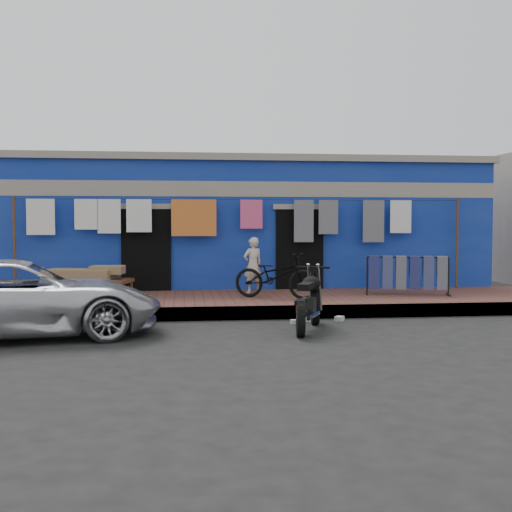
# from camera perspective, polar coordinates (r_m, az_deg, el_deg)

# --- Properties ---
(ground) EXTENTS (80.00, 80.00, 0.00)m
(ground) POSITION_cam_1_polar(r_m,az_deg,el_deg) (10.35, 1.28, -6.95)
(ground) COLOR black
(ground) RESTS_ON ground
(sidewalk) EXTENTS (28.00, 3.00, 0.25)m
(sidewalk) POSITION_cam_1_polar(r_m,az_deg,el_deg) (13.28, -0.50, -4.20)
(sidewalk) COLOR brown
(sidewalk) RESTS_ON ground
(curb) EXTENTS (28.00, 0.10, 0.25)m
(curb) POSITION_cam_1_polar(r_m,az_deg,el_deg) (11.85, 0.25, -5.07)
(curb) COLOR gray
(curb) RESTS_ON ground
(building) EXTENTS (12.20, 5.20, 3.36)m
(building) POSITION_cam_1_polar(r_m,az_deg,el_deg) (17.14, -1.92, 2.65)
(building) COLOR #102C98
(building) RESTS_ON ground
(clothesline) EXTENTS (10.06, 0.06, 2.10)m
(clothesline) POSITION_cam_1_polar(r_m,az_deg,el_deg) (14.38, -2.63, 3.12)
(clothesline) COLOR brown
(clothesline) RESTS_ON sidewalk
(car) EXTENTS (4.76, 2.85, 1.25)m
(car) POSITION_cam_1_polar(r_m,az_deg,el_deg) (10.66, -20.28, -3.44)
(car) COLOR silver
(car) RESTS_ON ground
(seated_person) EXTENTS (0.52, 0.44, 1.22)m
(seated_person) POSITION_cam_1_polar(r_m,az_deg,el_deg) (13.96, -0.28, -0.82)
(seated_person) COLOR beige
(seated_person) RESTS_ON sidewalk
(bicycle) EXTENTS (1.83, 1.37, 1.13)m
(bicycle) POSITION_cam_1_polar(r_m,az_deg,el_deg) (12.98, 1.77, -1.30)
(bicycle) COLOR black
(bicycle) RESTS_ON sidewalk
(motorcycle) EXTENTS (1.68, 2.00, 1.04)m
(motorcycle) POSITION_cam_1_polar(r_m,az_deg,el_deg) (10.66, 4.67, -3.85)
(motorcycle) COLOR black
(motorcycle) RESTS_ON ground
(charpoy) EXTENTS (2.21, 1.71, 0.61)m
(charpoy) POSITION_cam_1_polar(r_m,az_deg,el_deg) (13.83, -14.59, -2.22)
(charpoy) COLOR brown
(charpoy) RESTS_ON sidewalk
(jeans_rack) EXTENTS (1.95, 1.20, 0.86)m
(jeans_rack) POSITION_cam_1_polar(r_m,az_deg,el_deg) (13.97, 13.32, -1.64)
(jeans_rack) COLOR black
(jeans_rack) RESTS_ON sidewalk
(litter_a) EXTENTS (0.17, 0.14, 0.07)m
(litter_a) POSITION_cam_1_polar(r_m,az_deg,el_deg) (11.39, 3.55, -5.86)
(litter_a) COLOR silver
(litter_a) RESTS_ON ground
(litter_b) EXTENTS (0.21, 0.22, 0.09)m
(litter_b) POSITION_cam_1_polar(r_m,az_deg,el_deg) (11.78, 7.43, -5.54)
(litter_b) COLOR silver
(litter_b) RESTS_ON ground
(litter_c) EXTENTS (0.25, 0.26, 0.08)m
(litter_c) POSITION_cam_1_polar(r_m,az_deg,el_deg) (11.67, 4.98, -5.62)
(litter_c) COLOR silver
(litter_c) RESTS_ON ground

